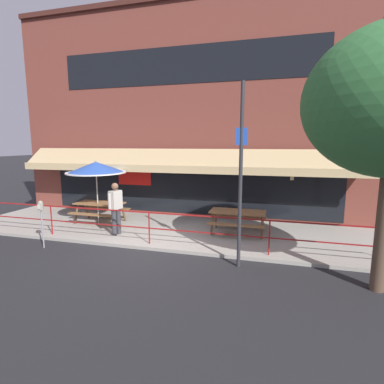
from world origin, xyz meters
TOP-DOWN VIEW (x-y plane):
  - ground_plane at (0.00, 0.00)m, footprint 120.00×120.00m
  - patio_deck at (0.00, 2.00)m, footprint 15.00×4.00m
  - restaurant_building at (0.00, 4.23)m, footprint 15.00×1.60m
  - patio_railing at (0.00, 0.30)m, footprint 13.84×0.04m
  - picnic_table_left at (-2.77, 2.05)m, footprint 1.80×1.42m
  - picnic_table_centre at (2.40, 2.03)m, footprint 1.80×1.42m
  - patio_umbrella_left at (-2.77, 1.93)m, footprint 2.14×2.14m
  - pedestrian_walking at (-1.40, 0.84)m, footprint 0.33×0.60m
  - parking_meter_near at (-2.98, -0.62)m, footprint 0.15×0.16m
  - street_sign_pole at (2.73, -0.45)m, footprint 0.28×0.09m

SIDE VIEW (x-z plane):
  - ground_plane at x=0.00m, z-range 0.00..0.00m
  - patio_deck at x=0.00m, z-range 0.00..0.10m
  - picnic_table_left at x=-2.77m, z-range 0.33..1.08m
  - picnic_table_centre at x=2.40m, z-range 0.33..1.08m
  - patio_railing at x=0.00m, z-range 0.32..1.28m
  - pedestrian_walking at x=-1.40m, z-range 0.20..1.91m
  - parking_meter_near at x=-2.98m, z-range 0.44..1.86m
  - patio_umbrella_left at x=-2.77m, z-range 0.99..3.37m
  - street_sign_pole at x=2.73m, z-range 0.06..4.53m
  - restaurant_building at x=0.00m, z-range -0.04..8.57m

